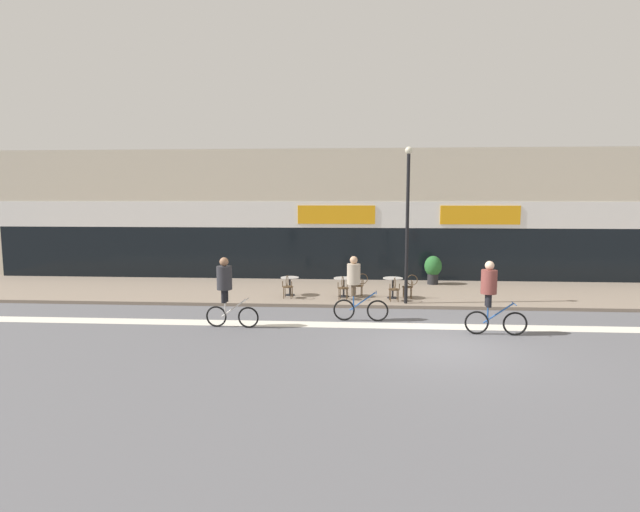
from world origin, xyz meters
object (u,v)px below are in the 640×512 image
object	(u,v)px
cafe_chair_1_near	(343,286)
cafe_chair_2_near	(394,288)
lamp_post	(407,215)
cyclist_2	(491,292)
bistro_table_1	(344,283)
cafe_chair_2_side	(410,285)
cyclist_1	(226,286)
bistro_table_0	(290,282)
cafe_chair_0_near	(288,285)
cyclist_0	(356,284)
cafe_chair_1_side	(360,283)
bistro_table_2	(393,284)
planter_pot	(433,268)

from	to	relation	value
cafe_chair_1_near	cafe_chair_2_near	size ratio (longest dim) A/B	1.00
lamp_post	cyclist_2	distance (m)	4.58
bistro_table_1	cafe_chair_2_near	xyz separation A→B (m)	(1.86, -0.77, -0.01)
cafe_chair_2_side	cyclist_1	size ratio (longest dim) A/B	0.42
bistro_table_1	cyclist_1	bearing A→B (deg)	-128.66
bistro_table_0	cafe_chair_0_near	distance (m)	0.63
bistro_table_0	lamp_post	size ratio (longest dim) A/B	0.13
cyclist_0	cafe_chair_0_near	bearing A→B (deg)	134.90
cyclist_1	cafe_chair_2_side	bearing A→B (deg)	37.99
bistro_table_1	cyclist_2	distance (m)	6.32
bistro_table_0	cafe_chair_1_side	world-z (taller)	cafe_chair_1_side
bistro_table_2	cafe_chair_0_near	world-z (taller)	cafe_chair_0_near
cafe_chair_1_near	lamp_post	world-z (taller)	lamp_post
cafe_chair_2_near	lamp_post	size ratio (longest dim) A/B	0.16
planter_pot	lamp_post	world-z (taller)	lamp_post
cyclist_2	cafe_chair_1_side	bearing A→B (deg)	131.22
planter_pot	bistro_table_1	bearing A→B (deg)	-141.65
cyclist_0	cyclist_1	xyz separation A→B (m)	(-3.89, -1.05, 0.09)
planter_pot	cyclist_0	xyz separation A→B (m)	(-3.41, -6.31, 0.36)
cafe_chair_2_near	cyclist_2	bearing A→B (deg)	-151.76
bistro_table_2	cafe_chair_0_near	size ratio (longest dim) A/B	0.86
bistro_table_0	cafe_chair_2_side	world-z (taller)	cafe_chair_2_side
bistro_table_1	planter_pot	world-z (taller)	planter_pot
bistro_table_1	bistro_table_2	size ratio (longest dim) A/B	0.99
cafe_chair_1_side	cyclist_2	distance (m)	5.92
cafe_chair_2_side	cyclist_1	xyz separation A→B (m)	(-5.93, -4.17, 0.64)
bistro_table_1	cafe_chair_0_near	distance (m)	2.15
bistro_table_0	cafe_chair_2_near	distance (m)	4.06
cafe_chair_0_near	cafe_chair_2_side	distance (m)	4.59
cafe_chair_2_near	lamp_post	xyz separation A→B (m)	(0.39, -0.28, 2.66)
cafe_chair_2_side	cafe_chair_1_side	bearing A→B (deg)	-5.45
bistro_table_2	cafe_chair_2_near	distance (m)	0.63
cafe_chair_1_side	cyclist_2	xyz separation A→B (m)	(3.63, -4.64, 0.60)
bistro_table_1	cyclist_1	xyz separation A→B (m)	(-3.45, -4.31, 0.63)
bistro_table_2	cafe_chair_1_side	xyz separation A→B (m)	(-1.23, 0.16, -0.04)
cafe_chair_0_near	cyclist_1	bearing A→B (deg)	163.75
bistro_table_1	cafe_chair_2_side	xyz separation A→B (m)	(2.48, -0.15, -0.01)
cafe_chair_2_near	cyclist_1	size ratio (longest dim) A/B	0.42
cafe_chair_1_side	cyclist_0	size ratio (longest dim) A/B	0.44
bistro_table_1	cafe_chair_1_side	size ratio (longest dim) A/B	0.85
bistro_table_1	cafe_chair_1_side	world-z (taller)	cafe_chair_1_side
bistro_table_0	bistro_table_2	world-z (taller)	bistro_table_2
cafe_chair_0_near	planter_pot	distance (m)	6.92
cafe_chair_1_near	cafe_chair_2_side	xyz separation A→B (m)	(2.49, 0.48, 0.00)
bistro_table_1	lamp_post	bearing A→B (deg)	-25.03
bistro_table_2	cafe_chair_2_side	size ratio (longest dim) A/B	0.86
cafe_chair_2_near	cyclist_0	distance (m)	2.92
bistro_table_2	cafe_chair_1_side	distance (m)	1.24
cyclist_0	lamp_post	bearing A→B (deg)	52.93
cafe_chair_2_near	planter_pot	world-z (taller)	planter_pot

